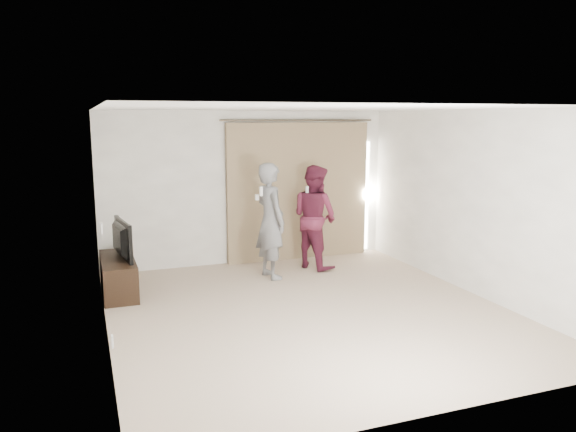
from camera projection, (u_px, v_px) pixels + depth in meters
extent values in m
plane|color=tan|center=(309.00, 311.00, 7.30)|extent=(5.50, 5.50, 0.00)
cube|color=white|center=(248.00, 188.00, 9.62)|extent=(5.00, 0.04, 2.60)
cube|color=white|center=(101.00, 226.00, 6.22)|extent=(0.04, 5.50, 2.60)
cube|color=white|center=(102.00, 228.00, 6.62)|extent=(0.02, 0.08, 0.12)
cube|color=white|center=(112.00, 341.00, 5.57)|extent=(0.02, 0.08, 0.12)
cube|color=white|center=(310.00, 108.00, 6.85)|extent=(5.00, 5.50, 0.01)
cube|color=tan|center=(299.00, 192.00, 9.88)|extent=(2.60, 0.10, 2.40)
cylinder|color=brown|center=(299.00, 120.00, 9.66)|extent=(2.80, 0.03, 0.03)
cube|color=silver|center=(366.00, 196.00, 10.40)|extent=(0.08, 0.04, 2.00)
cube|color=black|center=(118.00, 276.00, 8.04)|extent=(0.46, 1.32, 0.51)
imported|color=black|center=(116.00, 240.00, 7.94)|extent=(0.25, 0.96, 0.55)
cylinder|color=tan|center=(127.00, 276.00, 8.78)|extent=(0.41, 0.41, 0.07)
cylinder|color=tan|center=(126.00, 260.00, 8.73)|extent=(0.23, 0.23, 0.48)
imported|color=slate|center=(271.00, 221.00, 8.71)|extent=(0.54, 0.73, 1.81)
cube|color=white|center=(261.00, 191.00, 8.47)|extent=(0.04, 0.04, 0.14)
cube|color=white|center=(257.00, 197.00, 8.70)|extent=(0.05, 0.05, 0.09)
imported|color=maroon|center=(315.00, 217.00, 9.31)|extent=(0.93, 1.03, 1.72)
cube|color=white|center=(307.00, 191.00, 9.08)|extent=(0.04, 0.04, 0.14)
cube|color=white|center=(302.00, 196.00, 9.30)|extent=(0.05, 0.05, 0.09)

